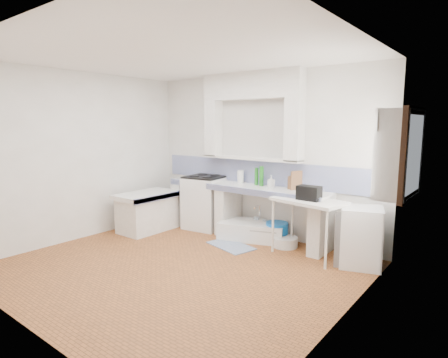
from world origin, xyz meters
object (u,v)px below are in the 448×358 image
Objects in this scene: stove at (205,203)px; sink at (252,231)px; side_table at (308,228)px; fridge at (361,237)px.

stove is 1.13m from sink.
side_table is (1.11, -0.20, 0.30)m from sink.
fridge is (1.85, -0.10, 0.28)m from sink.
sink is 1.07× the size of side_table.
side_table is at bearing -30.41° from sink.
sink is at bearing 179.27° from side_table.
stove is 0.87× the size of sink.
stove is at bearing 158.95° from fridge.
side_table is at bearing -13.71° from stove.
sink is 1.34× the size of fridge.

